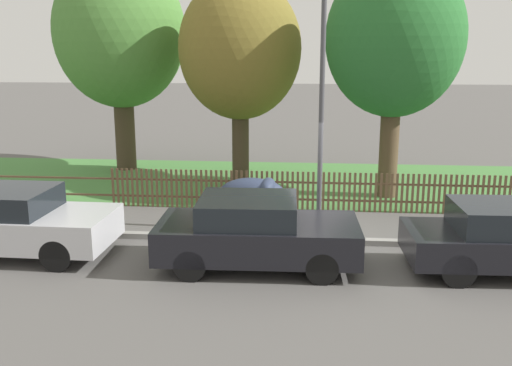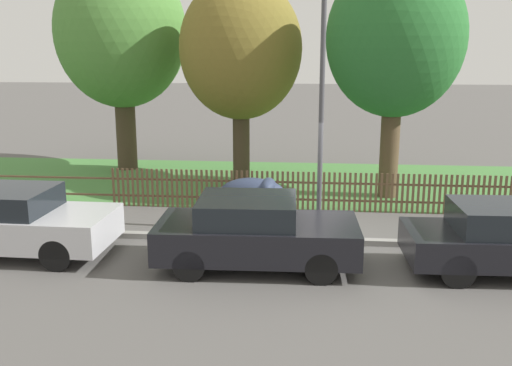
# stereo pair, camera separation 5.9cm
# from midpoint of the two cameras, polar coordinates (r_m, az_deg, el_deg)

# --- Properties ---
(ground_plane) EXTENTS (120.00, 120.00, 0.00)m
(ground_plane) POSITION_cam_midpoint_polar(r_m,az_deg,el_deg) (12.21, 5.57, -6.14)
(ground_plane) COLOR #565451
(kerb_stone) EXTENTS (30.12, 0.20, 0.12)m
(kerb_stone) POSITION_cam_midpoint_polar(r_m,az_deg,el_deg) (12.29, 5.57, -5.72)
(kerb_stone) COLOR gray
(kerb_stone) RESTS_ON ground
(grass_strip) EXTENTS (30.12, 6.35, 0.01)m
(grass_strip) POSITION_cam_midpoint_polar(r_m,az_deg,el_deg) (17.80, 5.58, 0.03)
(grass_strip) COLOR #477F3D
(grass_strip) RESTS_ON ground
(park_fence) EXTENTS (30.12, 0.05, 1.02)m
(park_fence) POSITION_cam_midpoint_polar(r_m,az_deg,el_deg) (14.60, 5.62, -0.84)
(park_fence) COLOR brown
(park_fence) RESTS_ON ground
(parked_car_silver_hatchback) EXTENTS (3.93, 1.83, 1.35)m
(parked_car_silver_hatchback) POSITION_cam_midpoint_polar(r_m,az_deg,el_deg) (12.41, -23.04, -3.50)
(parked_car_silver_hatchback) COLOR #BCBCC1
(parked_car_silver_hatchback) RESTS_ON ground
(parked_car_black_saloon) EXTENTS (3.82, 1.89, 1.34)m
(parked_car_black_saloon) POSITION_cam_midpoint_polar(r_m,az_deg,el_deg) (10.78, 0.07, -4.90)
(parked_car_black_saloon) COLOR black
(parked_car_black_saloon) RESTS_ON ground
(covered_motorcycle) EXTENTS (1.82, 0.84, 1.02)m
(covered_motorcycle) POSITION_cam_midpoint_polar(r_m,az_deg,el_deg) (13.82, -0.08, -1.08)
(covered_motorcycle) COLOR black
(covered_motorcycle) RESTS_ON ground
(tree_nearest_kerb) EXTENTS (4.31, 4.31, 7.08)m
(tree_nearest_kerb) POSITION_cam_midpoint_polar(r_m,az_deg,el_deg) (19.94, -13.26, 14.34)
(tree_nearest_kerb) COLOR #473828
(tree_nearest_kerb) RESTS_ON ground
(tree_behind_motorcycle) EXTENTS (3.65, 3.65, 6.16)m
(tree_behind_motorcycle) POSITION_cam_midpoint_polar(r_m,az_deg,el_deg) (17.37, -1.44, 13.16)
(tree_behind_motorcycle) COLOR #473828
(tree_behind_motorcycle) RESTS_ON ground
(tree_mid_park) EXTENTS (3.67, 3.67, 6.47)m
(tree_mid_park) POSITION_cam_midpoint_polar(r_m,az_deg,el_deg) (16.01, 13.87, 13.81)
(tree_mid_park) COLOR brown
(tree_mid_park) RESTS_ON ground
(street_lamp) EXTENTS (0.20, 0.79, 6.69)m
(street_lamp) POSITION_cam_midpoint_polar(r_m,az_deg,el_deg) (12.26, 6.87, 13.49)
(street_lamp) COLOR #47474C
(street_lamp) RESTS_ON ground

